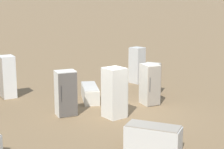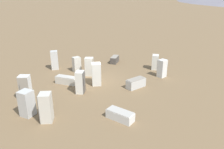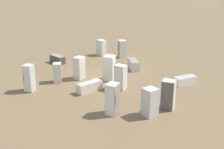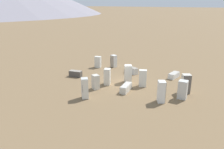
{
  "view_description": "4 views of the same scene",
  "coord_description": "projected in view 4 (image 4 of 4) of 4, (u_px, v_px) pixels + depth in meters",
  "views": [
    {
      "loc": [
        1.56,
        -13.94,
        4.51
      ],
      "look_at": [
        -0.7,
        1.25,
        1.29
      ],
      "focal_mm": 60.0,
      "sensor_mm": 36.0,
      "label": 1
    },
    {
      "loc": [
        -12.85,
        -11.84,
        7.43
      ],
      "look_at": [
        0.73,
        -1.27,
        0.78
      ],
      "focal_mm": 35.0,
      "sensor_mm": 36.0,
      "label": 2
    },
    {
      "loc": [
        -20.59,
        8.48,
        8.43
      ],
      "look_at": [
        -1.47,
        -0.16,
        0.86
      ],
      "focal_mm": 50.0,
      "sensor_mm": 36.0,
      "label": 3
    },
    {
      "loc": [
        -13.72,
        17.46,
        8.13
      ],
      "look_at": [
        1.07,
        0.51,
        0.8
      ],
      "focal_mm": 35.0,
      "sensor_mm": 36.0,
      "label": 4
    }
  ],
  "objects": [
    {
      "name": "discarded_fridge_0",
      "position": [
        183.0,
        90.0,
        19.38
      ],
      "size": [
        0.92,
        0.88,
        1.69
      ],
      "rotation": [
        0.0,
        0.0,
        4.94
      ],
      "color": "silver",
      "rests_on": "ground_plane"
    },
    {
      "name": "discarded_fridge_6",
      "position": [
        98.0,
        62.0,
        29.02
      ],
      "size": [
        0.96,
        0.89,
        1.48
      ],
      "rotation": [
        0.0,
        0.0,
        3.57
      ],
      "color": "silver",
      "rests_on": "ground_plane"
    },
    {
      "name": "discarded_fridge_10",
      "position": [
        96.0,
        82.0,
        21.64
      ],
      "size": [
        0.86,
        0.77,
        1.46
      ],
      "rotation": [
        0.0,
        0.0,
        4.41
      ],
      "color": "beige",
      "rests_on": "ground_plane"
    },
    {
      "name": "discarded_fridge_4",
      "position": [
        128.0,
        74.0,
        23.42
      ],
      "size": [
        1.03,
        1.03,
        1.91
      ],
      "rotation": [
        0.0,
        0.0,
        5.5
      ],
      "color": "silver",
      "rests_on": "ground_plane"
    },
    {
      "name": "discarded_fridge_1",
      "position": [
        76.0,
        74.0,
        25.44
      ],
      "size": [
        1.59,
        1.12,
        0.7
      ],
      "rotation": [
        0.0,
        0.0,
        5.09
      ],
      "color": "#4C4742",
      "rests_on": "ground_plane"
    },
    {
      "name": "discarded_fridge_2",
      "position": [
        126.0,
        88.0,
        21.2
      ],
      "size": [
        1.19,
        2.0,
        0.66
      ],
      "rotation": [
        0.0,
        0.0,
        0.31
      ],
      "color": "beige",
      "rests_on": "ground_plane"
    },
    {
      "name": "ground_plane",
      "position": [
        123.0,
        82.0,
        23.6
      ],
      "size": [
        1000.0,
        1000.0,
        0.0
      ],
      "primitive_type": "plane",
      "color": "brown"
    },
    {
      "name": "discarded_fridge_7",
      "position": [
        174.0,
        75.0,
        25.05
      ],
      "size": [
        0.75,
        1.75,
        0.6
      ],
      "rotation": [
        0.0,
        0.0,
        0.03
      ],
      "color": "white",
      "rests_on": "ground_plane"
    },
    {
      "name": "discarded_fridge_5",
      "position": [
        143.0,
        78.0,
        22.29
      ],
      "size": [
        0.95,
        0.91,
        1.74
      ],
      "rotation": [
        0.0,
        0.0,
        3.7
      ],
      "color": "silver",
      "rests_on": "ground_plane"
    },
    {
      "name": "discarded_fridge_8",
      "position": [
        161.0,
        92.0,
        18.67
      ],
      "size": [
        0.94,
        0.96,
        1.9
      ],
      "rotation": [
        0.0,
        0.0,
        2.24
      ],
      "color": "white",
      "rests_on": "ground_plane"
    },
    {
      "name": "discarded_fridge_12",
      "position": [
        114.0,
        61.0,
        29.1
      ],
      "size": [
        0.81,
        0.76,
        1.63
      ],
      "rotation": [
        0.0,
        0.0,
        6.09
      ],
      "color": "white",
      "rests_on": "ground_plane"
    },
    {
      "name": "discarded_fridge_9",
      "position": [
        107.0,
        77.0,
        22.81
      ],
      "size": [
        0.93,
        0.98,
        1.72
      ],
      "rotation": [
        0.0,
        0.0,
        3.71
      ],
      "color": "beige",
      "rests_on": "ground_plane"
    },
    {
      "name": "discarded_fridge_11",
      "position": [
        132.0,
        70.0,
        26.65
      ],
      "size": [
        1.76,
        1.06,
        0.76
      ],
      "rotation": [
        0.0,
        0.0,
        1.32
      ],
      "color": "silver",
      "rests_on": "ground_plane"
    },
    {
      "name": "discarded_fridge_13",
      "position": [
        186.0,
        84.0,
        20.63
      ],
      "size": [
        1.03,
        1.03,
        1.83
      ],
      "rotation": [
        0.0,
        0.0,
        0.73
      ],
      "color": "beige",
      "rests_on": "ground_plane"
    },
    {
      "name": "discarded_fridge_3",
      "position": [
        85.0,
        88.0,
        19.42
      ],
      "size": [
        0.9,
        0.88,
        1.89
      ],
      "rotation": [
        0.0,
        0.0,
        0.91
      ],
      "color": "silver",
      "rests_on": "ground_plane"
    }
  ]
}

